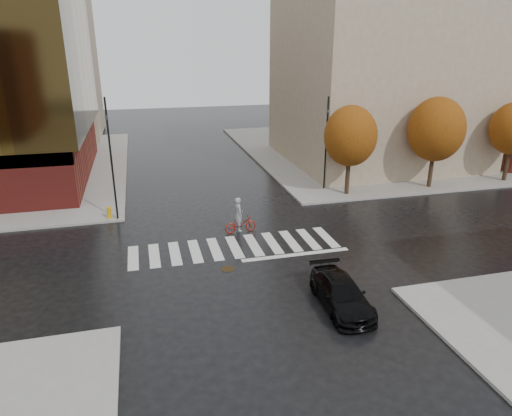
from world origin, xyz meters
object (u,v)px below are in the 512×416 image
Objects in this scene: traffic_light_nw at (110,151)px; traffic_light_ne at (326,138)px; sedan at (341,294)px; cyclist at (240,221)px; fire_hydrant at (109,211)px.

traffic_light_nw is 1.10× the size of traffic_light_ne.
cyclist is (-2.43, 9.13, 0.12)m from sedan.
sedan is 16.57m from fire_hydrant.
traffic_light_ne reaches higher than sedan.
traffic_light_ne reaches higher than fire_hydrant.
cyclist is 8.65m from fire_hydrant.
fire_hydrant is (-7.67, 4.00, -0.15)m from cyclist.
cyclist is 0.32× the size of traffic_light_ne.
traffic_light_ne is (5.66, 15.63, 3.44)m from sedan.
traffic_light_nw reaches higher than traffic_light_ne.
sedan is 1.98× the size of cyclist.
sedan is 9.45m from cyclist.
fire_hydrant is (-0.50, 0.20, -3.93)m from traffic_light_nw.
traffic_light_nw reaches higher than sedan.
sedan is 0.63× the size of traffic_light_ne.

